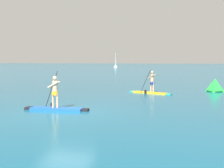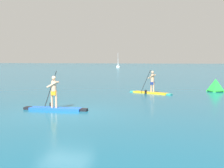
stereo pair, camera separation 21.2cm
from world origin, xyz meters
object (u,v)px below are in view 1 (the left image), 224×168
object	(u,v)px
paddleboarder_far_right	(151,89)
paddleboarder_mid_center	(56,103)
race_marker_buoy	(215,86)
sailboat_left_horizon	(116,65)

from	to	relation	value
paddleboarder_far_right	paddleboarder_mid_center	bearing A→B (deg)	89.75
paddleboarder_mid_center	race_marker_buoy	distance (m)	14.45
paddleboarder_mid_center	paddleboarder_far_right	distance (m)	9.59
paddleboarder_far_right	race_marker_buoy	bearing A→B (deg)	-128.19
paddleboarder_mid_center	sailboat_left_horizon	xyz separation A→B (m)	(-19.91, 88.23, 0.43)
paddleboarder_far_right	race_marker_buoy	xyz separation A→B (m)	(4.88, 2.80, 0.09)
paddleboarder_far_right	race_marker_buoy	world-z (taller)	paddleboarder_far_right
paddleboarder_far_right	sailboat_left_horizon	distance (m)	82.77
race_marker_buoy	sailboat_left_horizon	xyz separation A→B (m)	(-28.42, 76.56, 0.31)
paddleboarder_mid_center	paddleboarder_far_right	xyz separation A→B (m)	(3.63, 8.88, 0.03)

